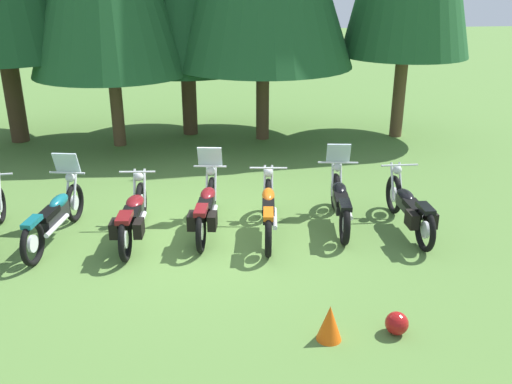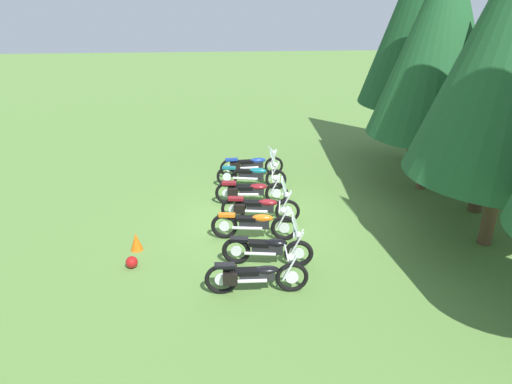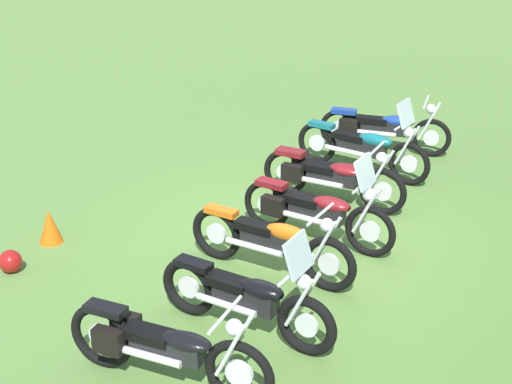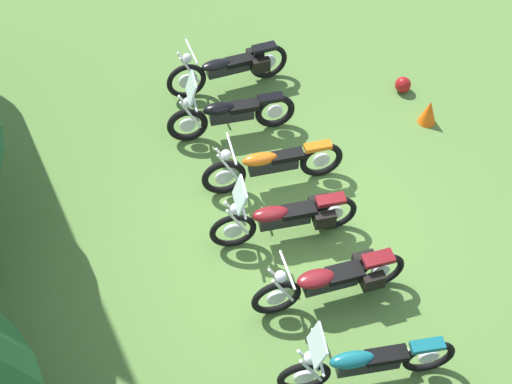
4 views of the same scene
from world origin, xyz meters
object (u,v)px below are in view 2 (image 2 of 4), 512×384
(motorcycle_5, at_px, (269,248))
(motorcycle_6, at_px, (255,275))
(motorcycle_4, at_px, (255,224))
(pine_tree_2, at_px, (503,62))
(motorcycle_1, at_px, (252,175))
(traffic_cone, at_px, (136,241))
(motorcycle_3, at_px, (259,207))
(pine_tree_0, at_px, (432,0))
(pine_tree_1, at_px, (442,39))
(motorcycle_0, at_px, (250,165))
(motorcycle_2, at_px, (250,191))
(dropped_helmet, at_px, (132,262))

(motorcycle_5, bearing_deg, motorcycle_6, -101.84)
(motorcycle_4, relative_size, pine_tree_2, 0.33)
(motorcycle_1, bearing_deg, traffic_cone, -118.15)
(pine_tree_2, height_order, traffic_cone, pine_tree_2)
(motorcycle_3, xyz_separation_m, pine_tree_0, (-4.90, 6.43, 5.40))
(motorcycle_5, bearing_deg, motorcycle_4, 108.58)
(pine_tree_0, bearing_deg, pine_tree_2, 2.64)
(motorcycle_1, relative_size, motorcycle_5, 1.06)
(motorcycle_6, bearing_deg, pine_tree_1, 44.43)
(traffic_cone, bearing_deg, motorcycle_3, 112.79)
(motorcycle_4, distance_m, pine_tree_1, 8.03)
(motorcycle_0, height_order, motorcycle_3, motorcycle_3)
(motorcycle_2, bearing_deg, pine_tree_1, 13.53)
(pine_tree_0, height_order, traffic_cone, pine_tree_0)
(motorcycle_2, distance_m, motorcycle_4, 2.32)
(motorcycle_4, distance_m, dropped_helmet, 3.34)
(motorcycle_2, bearing_deg, dropped_helmet, -126.52)
(motorcycle_3, distance_m, pine_tree_2, 7.73)
(pine_tree_2, relative_size, dropped_helmet, 23.70)
(pine_tree_2, bearing_deg, motorcycle_6, -61.75)
(pine_tree_2, bearing_deg, motorcycle_5, -68.24)
(pine_tree_0, bearing_deg, motorcycle_3, -52.66)
(motorcycle_6, relative_size, traffic_cone, 4.82)
(motorcycle_2, height_order, pine_tree_1, pine_tree_1)
(motorcycle_4, relative_size, motorcycle_6, 1.01)
(motorcycle_2, xyz_separation_m, motorcycle_6, (4.81, -0.23, -0.01))
(motorcycle_6, relative_size, dropped_helmet, 7.75)
(motorcycle_2, xyz_separation_m, motorcycle_5, (3.66, 0.21, 0.01))
(motorcycle_6, bearing_deg, pine_tree_2, 29.69)
(motorcycle_2, bearing_deg, motorcycle_3, -76.82)
(pine_tree_0, bearing_deg, motorcycle_0, -79.33)
(motorcycle_4, xyz_separation_m, motorcycle_5, (1.34, 0.23, 0.01))
(motorcycle_1, bearing_deg, motorcycle_5, -77.81)
(pine_tree_0, xyz_separation_m, pine_tree_2, (4.67, 0.21, -1.44))
(motorcycle_3, relative_size, pine_tree_0, 0.24)
(motorcycle_3, distance_m, motorcycle_5, 2.41)
(pine_tree_0, height_order, pine_tree_1, pine_tree_0)
(motorcycle_2, xyz_separation_m, pine_tree_0, (-3.65, 6.60, 5.42))
(motorcycle_1, distance_m, motorcycle_3, 2.56)
(motorcycle_2, relative_size, motorcycle_5, 1.03)
(motorcycle_1, distance_m, pine_tree_1, 7.22)
(motorcycle_2, height_order, motorcycle_4, same)
(motorcycle_6, bearing_deg, dropped_helmet, 157.60)
(motorcycle_2, height_order, motorcycle_5, motorcycle_5)
(motorcycle_4, xyz_separation_m, pine_tree_2, (-1.30, 6.85, 3.98))
(motorcycle_0, relative_size, pine_tree_1, 0.29)
(motorcycle_1, distance_m, traffic_cone, 5.16)
(motorcycle_3, distance_m, pine_tree_0, 9.72)
(motorcycle_2, bearing_deg, motorcycle_6, -87.64)
(motorcycle_3, relative_size, motorcycle_4, 0.98)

